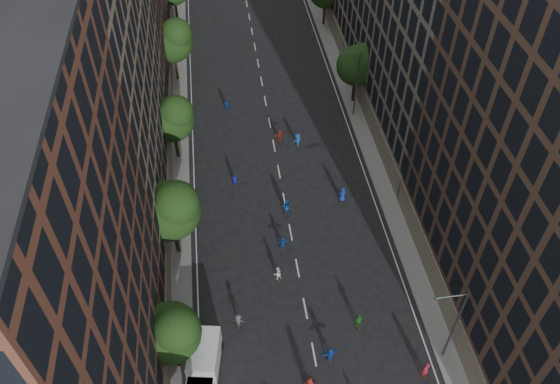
# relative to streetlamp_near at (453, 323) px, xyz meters

# --- Properties ---
(ground) EXTENTS (240.00, 240.00, 0.00)m
(ground) POSITION_rel_streetlamp_near_xyz_m (-10.37, 28.00, -5.17)
(ground) COLOR black
(ground) RESTS_ON ground
(sidewalk_left) EXTENTS (4.00, 105.00, 0.15)m
(sidewalk_left) POSITION_rel_streetlamp_near_xyz_m (-22.37, 35.50, -5.09)
(sidewalk_left) COLOR slate
(sidewalk_left) RESTS_ON ground
(sidewalk_right) EXTENTS (4.00, 105.00, 0.15)m
(sidewalk_right) POSITION_rel_streetlamp_near_xyz_m (1.63, 35.50, -5.09)
(sidewalk_right) COLOR slate
(sidewalk_right) RESTS_ON ground
(bldg_left_a) EXTENTS (14.00, 22.00, 30.00)m
(bldg_left_a) POSITION_rel_streetlamp_near_xyz_m (-29.37, -1.00, 9.83)
(bldg_left_a) COLOR brown
(bldg_left_a) RESTS_ON ground
(bldg_left_b) EXTENTS (14.00, 26.00, 34.00)m
(bldg_left_b) POSITION_rel_streetlamp_near_xyz_m (-29.37, 23.00, 11.83)
(bldg_left_b) COLOR #7E6953
(bldg_left_b) RESTS_ON ground
(tree_left_1) EXTENTS (4.80, 4.80, 8.21)m
(tree_left_1) POSITION_rel_streetlamp_near_xyz_m (-21.39, 1.86, 0.38)
(tree_left_1) COLOR black
(tree_left_1) RESTS_ON ground
(tree_left_2) EXTENTS (5.60, 5.60, 9.45)m
(tree_left_2) POSITION_rel_streetlamp_near_xyz_m (-21.36, 13.83, 1.19)
(tree_left_2) COLOR black
(tree_left_2) RESTS_ON ground
(tree_left_3) EXTENTS (5.00, 5.00, 8.58)m
(tree_left_3) POSITION_rel_streetlamp_near_xyz_m (-21.38, 27.85, 0.65)
(tree_left_3) COLOR black
(tree_left_3) RESTS_ON ground
(tree_left_4) EXTENTS (5.40, 5.40, 9.08)m
(tree_left_4) POSITION_rel_streetlamp_near_xyz_m (-21.37, 43.84, 0.93)
(tree_left_4) COLOR black
(tree_left_4) RESTS_ON ground
(tree_right_a) EXTENTS (5.00, 5.00, 8.39)m
(tree_right_a) POSITION_rel_streetlamp_near_xyz_m (1.02, 35.85, 0.46)
(tree_right_a) COLOR black
(tree_right_a) RESTS_ON ground
(streetlamp_near) EXTENTS (2.64, 0.22, 9.06)m
(streetlamp_near) POSITION_rel_streetlamp_near_xyz_m (0.00, 0.00, 0.00)
(streetlamp_near) COLOR #595B60
(streetlamp_near) RESTS_ON ground
(streetlamp_far) EXTENTS (2.64, 0.22, 9.06)m
(streetlamp_far) POSITION_rel_streetlamp_near_xyz_m (0.00, 33.00, 0.00)
(streetlamp_far) COLOR #595B60
(streetlamp_far) RESTS_ON ground
(cargo_van) EXTENTS (3.32, 5.60, 2.81)m
(cargo_van) POSITION_rel_streetlamp_near_xyz_m (-19.45, 1.21, -3.69)
(cargo_van) COLOR white
(cargo_van) RESTS_ON ground
(skater_5) EXTENTS (1.58, 0.72, 1.64)m
(skater_5) POSITION_rel_streetlamp_near_xyz_m (-9.18, 0.87, -4.35)
(skater_5) COLOR #1546AC
(skater_5) RESTS_ON ground
(skater_7) EXTENTS (0.81, 0.67, 1.88)m
(skater_7) POSITION_rel_streetlamp_near_xyz_m (-1.87, -1.50, -4.23)
(skater_7) COLOR maroon
(skater_7) RESTS_ON ground
(skater_8) EXTENTS (0.95, 0.84, 1.62)m
(skater_8) POSITION_rel_streetlamp_near_xyz_m (-12.42, 9.52, -4.36)
(skater_8) COLOR silver
(skater_8) RESTS_ON ground
(skater_9) EXTENTS (1.09, 0.79, 1.51)m
(skater_9) POSITION_rel_streetlamp_near_xyz_m (-16.40, 5.07, -4.41)
(skater_9) COLOR #48474D
(skater_9) RESTS_ON ground
(skater_10) EXTENTS (1.09, 0.62, 1.76)m
(skater_10) POSITION_rel_streetlamp_near_xyz_m (-6.12, 3.61, -4.29)
(skater_10) COLOR #206D26
(skater_10) RESTS_ON ground
(skater_11) EXTENTS (1.42, 0.48, 1.52)m
(skater_11) POSITION_rel_streetlamp_near_xyz_m (-11.45, 13.06, -4.41)
(skater_11) COLOR #123D98
(skater_11) RESTS_ON ground
(skater_12) EXTENTS (0.94, 0.69, 1.77)m
(skater_12) POSITION_rel_streetlamp_near_xyz_m (-4.31, 18.66, -4.28)
(skater_12) COLOR navy
(skater_12) RESTS_ON ground
(skater_13) EXTENTS (0.58, 0.39, 1.56)m
(skater_13) POSITION_rel_streetlamp_near_xyz_m (-15.41, 22.38, -4.39)
(skater_13) COLOR #1613A0
(skater_13) RESTS_ON ground
(skater_14) EXTENTS (1.15, 1.05, 1.91)m
(skater_14) POSITION_rel_streetlamp_near_xyz_m (-10.42, 17.65, -4.21)
(skater_14) COLOR #124897
(skater_14) RESTS_ON ground
(skater_15) EXTENTS (1.28, 1.00, 1.73)m
(skater_15) POSITION_rel_streetlamp_near_xyz_m (-7.63, 28.07, -4.30)
(skater_15) COLOR #154DB0
(skater_15) RESTS_ON ground
(skater_16) EXTENTS (1.10, 0.74, 1.73)m
(skater_16) POSITION_rel_streetlamp_near_xyz_m (-15.39, 35.84, -4.30)
(skater_16) COLOR #123D96
(skater_16) RESTS_ON ground
(skater_17) EXTENTS (1.59, 1.06, 1.65)m
(skater_17) POSITION_rel_streetlamp_near_xyz_m (-9.62, 29.25, -4.35)
(skater_17) COLOR #A22D1B
(skater_17) RESTS_ON ground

